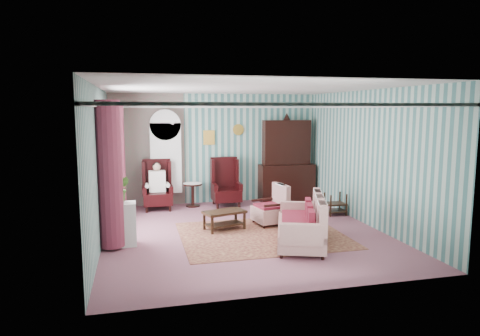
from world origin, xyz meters
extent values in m
plane|color=#814B58|center=(0.00, 0.00, 0.00)|extent=(6.00, 6.00, 0.00)
cube|color=#3B6C69|center=(0.00, 3.00, 1.45)|extent=(5.50, 0.02, 2.90)
cube|color=#3B6C69|center=(0.00, -3.00, 1.45)|extent=(5.50, 0.02, 2.90)
cube|color=#3B6C69|center=(-2.75, 0.00, 1.45)|extent=(0.02, 6.00, 2.90)
cube|color=#3B6C69|center=(2.75, 0.00, 1.45)|extent=(0.02, 6.00, 2.90)
cube|color=silver|center=(0.00, 0.00, 2.90)|extent=(5.50, 6.00, 0.02)
cube|color=#8E4856|center=(-1.80, 2.99, 1.45)|extent=(1.90, 0.01, 2.90)
cube|color=silver|center=(0.00, 0.00, 2.55)|extent=(5.50, 6.00, 0.05)
cube|color=white|center=(-2.72, 0.60, 1.55)|extent=(0.04, 1.50, 1.90)
cylinder|color=brown|center=(-2.55, -0.45, 1.35)|extent=(0.44, 0.44, 2.60)
cylinder|color=brown|center=(-2.55, 1.65, 1.35)|extent=(0.44, 0.44, 2.60)
cube|color=gold|center=(-0.20, 2.97, 1.75)|extent=(0.30, 0.03, 0.38)
cube|color=white|center=(-1.35, 2.84, 1.12)|extent=(0.80, 0.28, 2.24)
cube|color=black|center=(1.90, 2.72, 1.18)|extent=(1.50, 0.56, 2.36)
cube|color=black|center=(-1.60, 2.45, 0.62)|extent=(0.76, 0.80, 1.25)
cube|color=black|center=(0.15, 2.45, 0.62)|extent=(0.76, 0.80, 1.25)
cylinder|color=black|center=(-0.70, 2.60, 0.30)|extent=(0.50, 0.50, 0.60)
cube|color=black|center=(2.47, 0.90, 0.27)|extent=(0.45, 0.38, 0.54)
cube|color=white|center=(-2.40, -0.30, 0.40)|extent=(0.55, 0.35, 0.80)
cube|color=#471817|center=(0.30, -0.30, 0.01)|extent=(3.20, 2.60, 0.01)
cube|color=#B5A68C|center=(0.83, -1.00, 0.54)|extent=(1.55, 2.07, 1.09)
cube|color=beige|center=(0.70, 0.45, 0.50)|extent=(0.86, 0.84, 1.00)
cube|color=black|center=(-0.35, 0.27, 0.20)|extent=(0.95, 0.68, 0.40)
imported|color=#245019|center=(-2.44, -0.44, 0.99)|extent=(0.44, 0.42, 0.39)
imported|color=#1F4D18|center=(-2.36, -0.15, 1.03)|extent=(0.27, 0.22, 0.47)
imported|color=#1B5620|center=(-2.49, -0.20, 0.98)|extent=(0.21, 0.21, 0.36)
camera|label=1|loc=(-2.09, -8.20, 2.48)|focal=32.00mm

